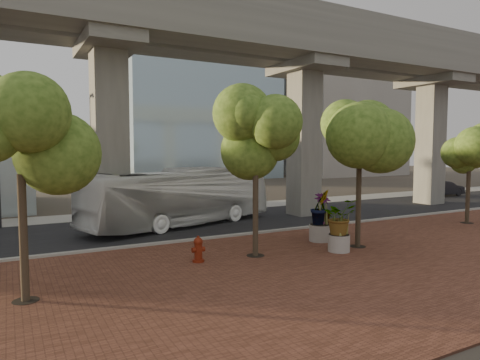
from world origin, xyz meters
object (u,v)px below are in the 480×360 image
parked_car (443,189)px  fire_hydrant (198,249)px  planter_front (339,219)px  transit_bus (181,198)px

parked_car → fire_hydrant: parked_car is taller
fire_hydrant → planter_front: 5.85m
fire_hydrant → transit_bus: bearing=73.8°
transit_bus → planter_front: bearing=-175.1°
transit_bus → fire_hydrant: 7.92m
parked_car → planter_front: (-22.37, -11.53, 0.69)m
parked_car → planter_front: 25.17m
fire_hydrant → planter_front: bearing=-12.4°
parked_car → planter_front: planter_front is taller
transit_bus → planter_front: transit_bus is taller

